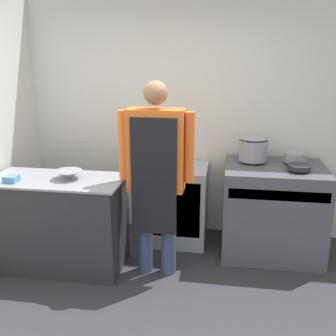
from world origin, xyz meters
The scene contains 11 objects.
ground_plane centered at (0.00, 0.00, 0.00)m, with size 14.00×14.00×0.00m, color #2D2D33.
wall_back centered at (0.00, 1.94, 1.35)m, with size 8.00×0.05×2.70m.
prep_counter centered at (-0.96, 0.86, 0.45)m, with size 1.27×0.62×0.90m.
stove centered at (1.10, 1.47, 0.47)m, with size 1.00×0.79×0.95m.
fridge_unit centered at (0.09, 1.60, 0.43)m, with size 0.63×0.59×0.85m.
person_cook centered at (-0.01, 0.88, 1.04)m, with size 0.68×0.24×1.81m.
mixing_bowl centered at (-0.84, 0.87, 0.94)m, with size 0.26×0.26×0.08m.
plastic_tub centered at (-1.32, 0.70, 0.93)m, with size 0.12×0.12×0.06m.
stock_pot centered at (0.87, 1.61, 1.09)m, with size 0.30×0.30×0.26m.
saute_pan centered at (1.30, 1.34, 0.98)m, with size 0.22×0.22×0.05m.
sauce_pot centered at (1.30, 1.61, 1.00)m, with size 0.22×0.22×0.10m.
Camera 1 is at (0.62, -2.43, 2.01)m, focal length 42.00 mm.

